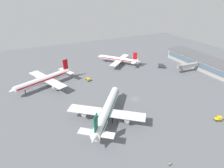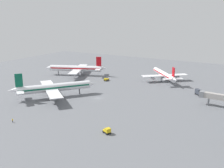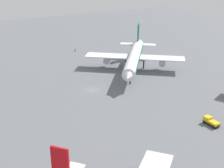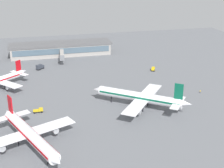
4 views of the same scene
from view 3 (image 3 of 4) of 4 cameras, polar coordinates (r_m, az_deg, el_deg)
ground at (r=104.73m, az=-3.47°, el=-1.06°), size 288.00×288.00×0.00m
airplane_distant at (r=121.88m, az=4.05°, el=4.91°), size 40.51×34.86×14.70m
pushback_tractor at (r=86.83m, az=17.44°, el=-6.44°), size 4.45×2.30×1.90m
ground_crew_worker at (r=149.70m, az=-6.66°, el=6.23°), size 0.43×0.57×1.67m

